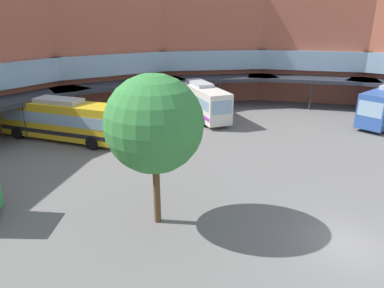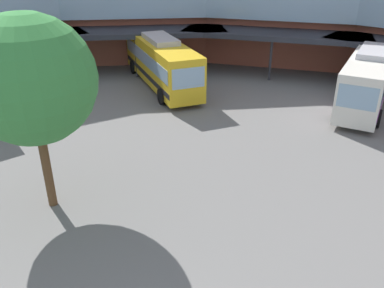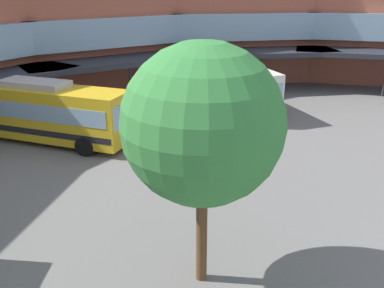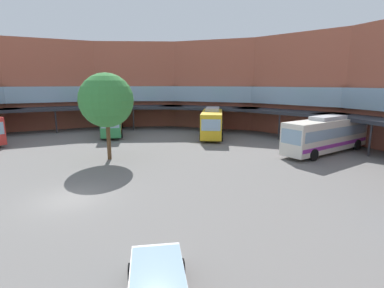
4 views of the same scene
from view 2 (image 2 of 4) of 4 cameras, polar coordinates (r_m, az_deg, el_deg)
station_building at (r=23.49m, az=9.43°, el=17.49°), size 73.27×45.40×13.25m
bus_2 at (r=29.92m, az=23.64°, el=8.73°), size 4.68×11.82×3.76m
bus_4 at (r=31.30m, az=-4.37°, el=11.56°), size 9.10×10.69×3.75m
plaza_tree at (r=16.03m, az=-21.77°, el=8.33°), size 4.87×4.87×7.89m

